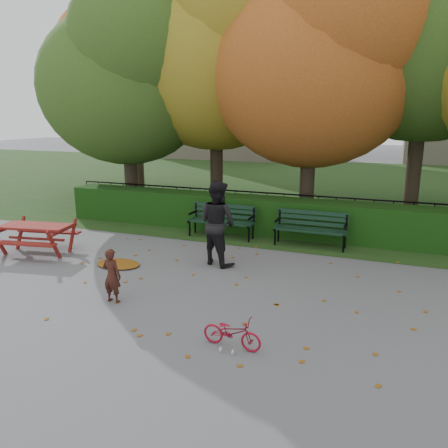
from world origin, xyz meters
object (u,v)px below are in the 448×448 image
(picnic_table, at_px, (36,231))
(tree_b, at_px, (223,44))
(tree_c, at_px, (323,56))
(tree_d, at_px, (446,11))
(bench_left, at_px, (222,218))
(bench_right, at_px, (311,226))
(tree_a, at_px, (130,73))
(child, at_px, (112,276))
(adult, at_px, (217,223))
(tree_f, at_px, (138,52))
(bicycle, at_px, (232,332))

(picnic_table, bearing_deg, tree_b, 57.30)
(tree_c, distance_m, tree_d, 3.50)
(tree_d, bearing_deg, tree_c, -157.39)
(bench_left, height_order, bench_right, same)
(tree_a, xyz_separation_m, tree_b, (2.74, 1.17, 0.88))
(tree_c, relative_size, tree_d, 0.84)
(tree_c, bearing_deg, child, -108.94)
(adult, bearing_deg, tree_b, -48.99)
(tree_b, distance_m, tree_d, 6.37)
(bench_left, height_order, child, child)
(tree_c, bearing_deg, picnic_table, -137.67)
(picnic_table, relative_size, adult, 0.98)
(tree_d, bearing_deg, tree_b, -175.62)
(tree_b, bearing_deg, tree_d, 4.38)
(tree_a, relative_size, adult, 3.99)
(child, bearing_deg, picnic_table, -24.82)
(tree_a, relative_size, picnic_table, 4.06)
(bench_left, relative_size, picnic_table, 0.98)
(tree_f, xyz_separation_m, child, (5.58, -10.23, -5.20))
(picnic_table, distance_m, child, 3.78)
(adult, height_order, bicycle, adult)
(bench_left, relative_size, bicycle, 2.03)
(bench_right, xyz_separation_m, picnic_table, (-6.01, -2.98, 0.02))
(picnic_table, xyz_separation_m, child, (3.36, -1.72, -0.05))
(child, bearing_deg, bicycle, 166.36)
(tree_d, bearing_deg, picnic_table, -143.51)
(bicycle, bearing_deg, tree_b, 25.38)
(tree_b, height_order, picnic_table, tree_b)
(tree_f, xyz_separation_m, bench_left, (5.83, -5.54, -5.17))
(picnic_table, bearing_deg, tree_c, 31.94)
(bench_right, bearing_deg, child, -119.46)
(tree_b, bearing_deg, bicycle, -68.06)
(bench_left, bearing_deg, child, -93.07)
(tree_b, xyz_separation_m, picnic_table, (-2.47, -6.02, -4.86))
(child, bearing_deg, tree_a, -58.79)
(tree_d, bearing_deg, tree_f, 169.67)
(picnic_table, bearing_deg, bench_left, 29.08)
(tree_a, height_order, bench_left, tree_a)
(bicycle, bearing_deg, adult, 28.63)
(tree_b, relative_size, bench_left, 4.88)
(tree_b, relative_size, tree_d, 0.92)
(tree_f, height_order, bench_right, tree_f)
(tree_b, bearing_deg, child, -83.43)
(bench_left, xyz_separation_m, bench_right, (2.40, 0.00, 0.00))
(tree_a, bearing_deg, bench_left, -25.76)
(bench_left, relative_size, adult, 0.96)
(adult, bearing_deg, tree_a, -19.67)
(tree_f, bearing_deg, tree_d, -10.33)
(tree_f, relative_size, adult, 4.90)
(tree_b, height_order, bench_right, tree_b)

